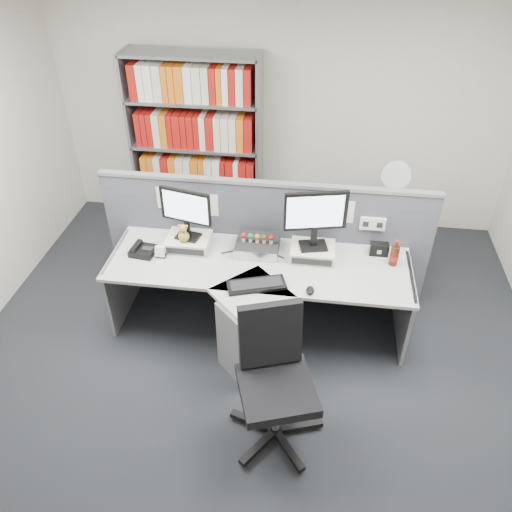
# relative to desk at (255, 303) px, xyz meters

# --- Properties ---
(ground) EXTENTS (5.50, 5.50, 0.00)m
(ground) POSITION_rel_desk_xyz_m (0.00, -0.60, -0.46)
(ground) COLOR #26282C
(ground) RESTS_ON ground
(room_shell) EXTENTS (5.04, 5.54, 2.72)m
(room_shell) POSITION_rel_desk_xyz_m (0.00, -0.60, 1.33)
(room_shell) COLOR beige
(room_shell) RESTS_ON ground
(partition) EXTENTS (3.00, 0.08, 1.27)m
(partition) POSITION_rel_desk_xyz_m (0.00, 0.65, 0.19)
(partition) COLOR #50515B
(partition) RESTS_ON ground
(desk) EXTENTS (2.60, 1.20, 0.72)m
(desk) POSITION_rel_desk_xyz_m (0.00, 0.00, 0.00)
(desk) COLOR #B2B1AB
(desk) RESTS_ON ground
(monitor_riser_left) EXTENTS (0.38, 0.31, 0.10)m
(monitor_riser_left) POSITION_rel_desk_xyz_m (-0.65, 0.38, 0.31)
(monitor_riser_left) COLOR beige
(monitor_riser_left) RESTS_ON desk
(monitor_riser_right) EXTENTS (0.38, 0.31, 0.10)m
(monitor_riser_right) POSITION_rel_desk_xyz_m (0.45, 0.38, 0.31)
(monitor_riser_right) COLOR beige
(monitor_riser_right) RESTS_ON desk
(monitor_left) EXTENTS (0.46, 0.19, 0.47)m
(monitor_left) POSITION_rel_desk_xyz_m (-0.65, 0.38, 0.64)
(monitor_left) COLOR black
(monitor_left) RESTS_ON monitor_riser_left
(monitor_right) EXTENTS (0.52, 0.22, 0.54)m
(monitor_right) POSITION_rel_desk_xyz_m (0.45, 0.38, 0.68)
(monitor_right) COLOR black
(monitor_right) RESTS_ON monitor_riser_right
(desktop_pc) EXTENTS (0.37, 0.33, 0.10)m
(desktop_pc) POSITION_rel_desk_xyz_m (-0.03, 0.40, 0.31)
(desktop_pc) COLOR black
(desktop_pc) RESTS_ON desk
(figurines) EXTENTS (0.29, 0.05, 0.09)m
(figurines) POSITION_rel_desk_xyz_m (-0.03, 0.39, 0.41)
(figurines) COLOR beige
(figurines) RESTS_ON desktop_pc
(keyboard) EXTENTS (0.50, 0.32, 0.03)m
(keyboard) POSITION_rel_desk_xyz_m (0.02, -0.08, 0.28)
(keyboard) COLOR black
(keyboard) RESTS_ON desk
(mouse) EXTENTS (0.06, 0.10, 0.04)m
(mouse) POSITION_rel_desk_xyz_m (0.46, -0.10, 0.28)
(mouse) COLOR black
(mouse) RESTS_ON desk
(desk_phone) EXTENTS (0.22, 0.21, 0.09)m
(desk_phone) POSITION_rel_desk_xyz_m (-1.03, 0.22, 0.30)
(desk_phone) COLOR black
(desk_phone) RESTS_ON desk
(desk_calendar) EXTENTS (0.09, 0.07, 0.11)m
(desk_calendar) POSITION_rel_desk_xyz_m (-0.86, 0.20, 0.31)
(desk_calendar) COLOR black
(desk_calendar) RESTS_ON desk
(plush_toy) EXTENTS (0.10, 0.10, 0.17)m
(plush_toy) POSITION_rel_desk_xyz_m (-0.67, 0.32, 0.44)
(plush_toy) COLOR #A98A38
(plush_toy) RESTS_ON monitor_riser_left
(speaker) EXTENTS (0.16, 0.09, 0.11)m
(speaker) POSITION_rel_desk_xyz_m (1.02, 0.49, 0.32)
(speaker) COLOR black
(speaker) RESTS_ON desk
(cola_bottle) EXTENTS (0.08, 0.08, 0.25)m
(cola_bottle) POSITION_rel_desk_xyz_m (1.14, 0.36, 0.36)
(cola_bottle) COLOR #3F190A
(cola_bottle) RESTS_ON desk
(shelving_unit) EXTENTS (1.41, 0.40, 2.00)m
(shelving_unit) POSITION_rel_desk_xyz_m (-0.90, 1.85, 0.52)
(shelving_unit) COLOR gray
(shelving_unit) RESTS_ON ground
(filing_cabinet) EXTENTS (0.45, 0.61, 0.70)m
(filing_cabinet) POSITION_rel_desk_xyz_m (1.20, 1.40, -0.11)
(filing_cabinet) COLOR gray
(filing_cabinet) RESTS_ON ground
(desk_fan) EXTENTS (0.29, 0.17, 0.48)m
(desk_fan) POSITION_rel_desk_xyz_m (1.20, 1.40, 0.55)
(desk_fan) COLOR white
(desk_fan) RESTS_ON filing_cabinet
(office_chair) EXTENTS (0.71, 0.69, 1.08)m
(office_chair) POSITION_rel_desk_xyz_m (0.25, -0.86, 0.12)
(office_chair) COLOR silver
(office_chair) RESTS_ON ground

